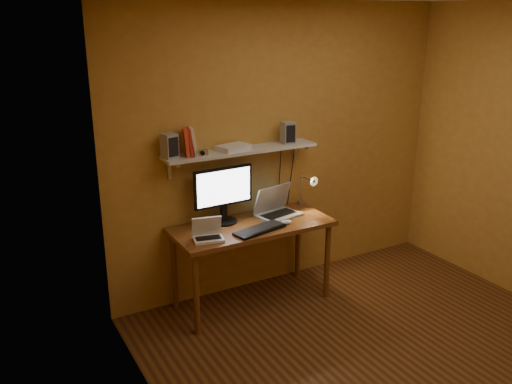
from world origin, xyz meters
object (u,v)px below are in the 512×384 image
keyboard (260,230)px  speaker_left (169,146)px  netbook (208,233)px  speaker_right (288,133)px  router (234,147)px  wall_shelf (241,151)px  desk_lamp (308,186)px  desk (252,233)px  laptop (276,207)px  shelf_camera (202,153)px  mouse (286,222)px  monitor (223,192)px

keyboard → speaker_left: speaker_left is taller
netbook → speaker_left: speaker_left is taller
speaker_right → router: size_ratio=0.73×
wall_shelf → desk_lamp: bearing=-5.9°
desk → laptop: (0.30, 0.10, 0.16)m
netbook → shelf_camera: shelf_camera is taller
laptop → desk_lamp: 0.39m
speaker_left → desk_lamp: bearing=-17.8°
mouse → router: size_ratio=0.37×
desk → desk_lamp: 0.73m
monitor → keyboard: 0.45m
speaker_left → shelf_camera: bearing=-32.4°
mouse → router: router is taller
speaker_left → router: speaker_left is taller
speaker_right → router: speaker_right is taller
netbook → desk_lamp: bearing=24.3°
desk → speaker_left: bearing=162.3°
speaker_left → speaker_right: (1.11, -0.02, -0.00)m
desk → laptop: size_ratio=3.31×
mouse → speaker_left: (-0.90, 0.34, 0.71)m
laptop → mouse: laptop is taller
monitor → shelf_camera: (-0.21, -0.04, 0.38)m
shelf_camera → keyboard: bearing=-37.5°
desk_lamp → desk: bearing=-169.2°
keyboard → speaker_right: (0.49, 0.35, 0.71)m
netbook → speaker_left: (-0.17, 0.31, 0.67)m
shelf_camera → mouse: bearing=-21.6°
desk_lamp → mouse: bearing=-146.8°
wall_shelf → shelf_camera: (-0.40, -0.07, 0.05)m
desk_lamp → router: router is taller
desk → router: size_ratio=5.26×
keyboard → speaker_left: (-0.62, 0.37, 0.71)m
mouse → desk_lamp: (0.40, 0.26, 0.19)m
speaker_right → shelf_camera: speaker_right is taller
desk → mouse: size_ratio=14.16×
keyboard → speaker_left: 1.01m
laptop → wall_shelf: bearing=151.6°
wall_shelf → monitor: wall_shelf is taller
desk → speaker_right: bearing=21.7°
laptop → speaker_left: bearing=162.7°
laptop → netbook: laptop is taller
desk → keyboard: keyboard is taller
laptop → netbook: bearing=-175.7°
monitor → desk_lamp: monitor is taller
desk → monitor: monitor is taller
laptop → netbook: 0.79m
wall_shelf → shelf_camera: 0.40m
laptop → netbook: (-0.76, -0.21, -0.02)m
wall_shelf → netbook: 0.79m
netbook → laptop: bearing=27.9°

